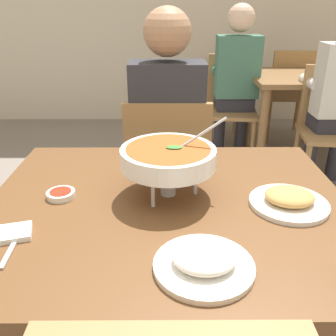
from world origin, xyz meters
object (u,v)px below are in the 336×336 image
Objects in this scene: chair_diner_main at (167,170)px; rice_plate at (204,262)px; sauce_dish at (61,194)px; patron_bg_middle at (236,75)px; dining_table_far at (307,91)px; chair_bg_right at (289,90)px; curry_bowl at (168,158)px; chair_bg_left at (330,121)px; dining_table_main at (168,232)px; chair_bg_middle at (231,101)px; chair_bg_corner at (229,90)px; diner_main at (167,126)px; appetizer_plate at (289,200)px.

chair_diner_main reaches higher than rice_plate.
patron_bg_middle is at bearing 66.38° from sauce_dish.
chair_diner_main is 0.90× the size of dining_table_far.
sauce_dish is at bearing -120.97° from chair_bg_right.
curry_bowl reaches higher than rice_plate.
chair_bg_right is (0.01, 1.03, 0.00)m from chair_bg_left.
dining_table_main is 4.76× the size of rice_plate.
chair_bg_middle and chair_bg_corner have the same top height.
chair_bg_right is (1.22, 2.65, -0.13)m from dining_table_main.
dining_table_main is 2.46m from dining_table_far.
dining_table_main is 0.87× the size of diner_main.
chair_bg_corner is at bearing 71.70° from diner_main.
curry_bowl reaches higher than chair_bg_corner.
chair_bg_corner is (0.62, 1.91, 0.00)m from chair_diner_main.
dining_table_main is at bearing -5.94° from sauce_dish.
appetizer_plate reaches higher than dining_table_main.
chair_bg_middle is at bearing 68.65° from chair_diner_main.
curry_bowl is 1.39× the size of rice_plate.
patron_bg_middle is at bearing 78.43° from rice_plate.
chair_bg_left is at bearing 35.33° from chair_diner_main.
diner_main is 1.11m from rice_plate.
chair_bg_middle is 0.69× the size of patron_bg_middle.
sauce_dish is at bearing -126.38° from dining_table_far.
appetizer_plate is 2.81m from chair_bg_right.
chair_bg_right is at bearing 89.56° from chair_bg_left.
appetizer_plate is at bearing -64.58° from chair_diner_main.
dining_table_far is (1.21, 2.09, -0.26)m from curry_bowl.
chair_bg_right is at bearing 72.30° from appetizer_plate.
curry_bowl is 0.36m from sauce_dish.
dining_table_far is 1.11× the size of chair_bg_middle.
dining_table_far is at bearing 53.62° from sauce_dish.
chair_diner_main is 2.71× the size of curry_bowl.
chair_bg_left is 1.03m from chair_bg_right.
appetizer_plate is (0.37, -0.08, -0.11)m from curry_bowl.
chair_bg_corner is (-0.59, 1.05, 0.00)m from chair_bg_left.
sauce_dish is at bearing 140.79° from rice_plate.
curry_bowl reaches higher than chair_bg_left.
chair_bg_corner is at bearing 86.48° from patron_bg_middle.
chair_diner_main is 10.00× the size of sauce_dish.
dining_table_main is 2.28m from chair_bg_middle.
appetizer_plate is at bearing -95.33° from chair_bg_corner.
curry_bowl is 2.71m from chair_bg_corner.
chair_diner_main is 3.75× the size of appetizer_plate.
chair_bg_right reaches higher than rice_plate.
chair_diner_main is 0.90m from appetizer_plate.
chair_bg_corner is (0.54, 2.98, -0.26)m from rice_plate.
sauce_dish is 0.10× the size of chair_bg_corner.
chair_diner_main is 1.49m from chair_bg_left.
curry_bowl is 0.33× the size of dining_table_far.
chair_bg_corner reaches higher than sauce_dish.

